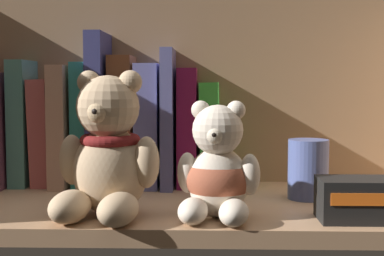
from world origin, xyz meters
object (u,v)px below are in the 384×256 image
object	(u,v)px
book_5	(84,124)
book_10	(188,127)
book_8	(149,125)
small_product_box	(362,199)
book_9	(169,118)
pillar_candle	(308,169)
book_7	(124,121)
book_2	(25,123)
book_4	(66,125)
book_3	(46,132)
teddy_bear_larger	(107,154)
book_1	(6,129)
book_11	(210,134)
teddy_bear_smaller	(217,172)
book_6	(102,110)

from	to	relation	value
book_5	book_10	world-z (taller)	book_5
book_8	small_product_box	distance (cm)	35.28
book_9	small_product_box	world-z (taller)	book_9
book_10	pillar_candle	world-z (taller)	book_10
book_9	small_product_box	distance (cm)	33.27
pillar_candle	book_7	bearing A→B (deg)	158.75
book_2	book_4	xyz separation A→B (cm)	(6.34, 0.00, -0.41)
book_3	book_7	xyz separation A→B (cm)	(12.10, 0.00, 1.75)
book_5	book_2	bearing A→B (deg)	180.00
book_4	teddy_bear_larger	size ratio (longest dim) A/B	1.07
book_1	book_10	xyz separation A→B (cm)	(28.12, 0.00, 0.34)
book_3	book_11	xyz separation A→B (cm)	(25.26, 0.00, -0.22)
book_7	book_5	bearing A→B (deg)	180.00
book_4	book_8	size ratio (longest dim) A/B	0.99
book_3	book_4	world-z (taller)	book_4
book_9	book_11	distance (cm)	6.66
book_8	small_product_box	world-z (taller)	book_8
book_7	pillar_candle	bearing A→B (deg)	-21.25
book_1	book_3	size ratio (longest dim) A/B	1.06
book_11	small_product_box	world-z (taller)	book_11
teddy_bear_larger	book_9	bearing A→B (deg)	74.78
book_11	book_8	bearing A→B (deg)	180.00
book_1	small_product_box	bearing A→B (deg)	-24.60
book_1	pillar_candle	bearing A→B (deg)	-12.93
book_1	book_7	bearing A→B (deg)	0.00
book_2	book_10	xyz separation A→B (cm)	(25.08, 0.00, -0.61)
teddy_bear_smaller	pillar_candle	world-z (taller)	teddy_bear_smaller
book_3	book_4	xyz separation A→B (cm)	(3.16, 0.00, 1.03)
book_4	book_3	bearing A→B (deg)	180.00
book_4	book_9	size ratio (longest dim) A/B	0.88
book_7	book_8	xyz separation A→B (cm)	(3.90, 0.00, -0.59)
book_11	book_10	bearing A→B (deg)	180.00
teddy_bear_larger	book_5	bearing A→B (deg)	109.32
book_7	book_11	size ratio (longest dim) A/B	1.25
book_2	book_9	size ratio (longest dim) A/B	0.92
book_10	book_9	bearing A→B (deg)	180.00
book_2	book_10	size ratio (longest dim) A/B	1.07
book_9	book_2	bearing A→B (deg)	180.00
pillar_candle	teddy_bear_smaller	bearing A→B (deg)	-137.75
book_3	pillar_candle	distance (cm)	40.04
book_7	teddy_bear_larger	world-z (taller)	book_7
book_4	book_5	bearing A→B (deg)	0.00
book_8	teddy_bear_larger	xyz separation A→B (cm)	(-2.65, -21.06, -1.94)
book_5	book_3	bearing A→B (deg)	180.00
book_6	book_7	world-z (taller)	book_6
book_3	book_9	xyz separation A→B (cm)	(19.08, 0.00, 2.25)
book_2	small_product_box	bearing A→B (deg)	-26.03
book_2	pillar_candle	bearing A→B (deg)	-13.84
pillar_candle	teddy_bear_larger	bearing A→B (deg)	-156.75
book_2	book_9	world-z (taller)	book_9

